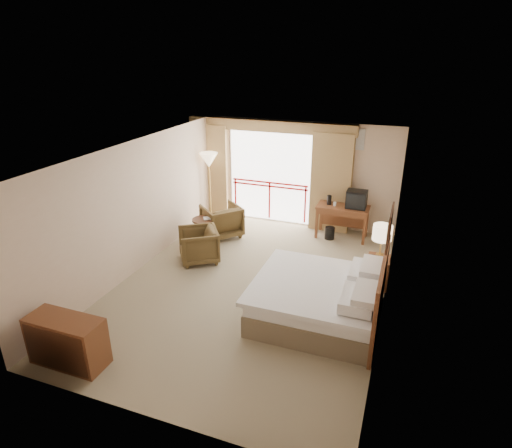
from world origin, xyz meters
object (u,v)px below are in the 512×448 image
at_px(armchair_near, 199,260).
at_px(floor_lamp, 209,163).
at_px(table_lamp, 382,233).
at_px(nightstand, 377,272).
at_px(bed, 321,299).
at_px(desk, 343,212).
at_px(side_table, 204,226).
at_px(armchair_far, 222,235).
at_px(tv, 357,199).
at_px(wastebasket, 330,233).
at_px(dresser, 67,341).

height_order(armchair_near, floor_lamp, floor_lamp).
relative_size(table_lamp, floor_lamp, 0.35).
distance_m(nightstand, floor_lamp, 5.17).
bearing_deg(bed, desk, 93.90).
bearing_deg(desk, bed, -87.63).
bearing_deg(nightstand, side_table, 168.70).
bearing_deg(armchair_far, armchair_near, 44.85).
bearing_deg(nightstand, armchair_near, -178.41).
xyz_separation_m(table_lamp, floor_lamp, (-4.59, 1.95, 0.49)).
xyz_separation_m(tv, armchair_far, (-3.11, -0.94, -1.03)).
bearing_deg(wastebasket, tv, 19.65).
distance_m(armchair_near, side_table, 1.05).
bearing_deg(bed, armchair_far, 139.40).
bearing_deg(side_table, bed, -32.74).
bearing_deg(bed, wastebasket, 98.36).
height_order(desk, floor_lamp, floor_lamp).
height_order(armchair_far, dresser, dresser).
bearing_deg(wastebasket, bed, -81.64).
distance_m(bed, wastebasket, 3.40).
height_order(armchair_near, side_table, side_table).
relative_size(nightstand, side_table, 1.01).
bearing_deg(wastebasket, armchair_far, -163.86).
bearing_deg(dresser, armchair_far, 89.93).
distance_m(wastebasket, side_table, 3.07).
distance_m(nightstand, desk, 2.41).
distance_m(bed, nightstand, 1.69).
relative_size(table_lamp, side_table, 1.09).
distance_m(wastebasket, dresser, 6.41).
height_order(side_table, floor_lamp, floor_lamp).
height_order(tv, dresser, tv).
relative_size(desk, side_table, 2.10).
height_order(armchair_far, side_table, side_table).
relative_size(desk, armchair_near, 1.52).
distance_m(bed, side_table, 3.92).
xyz_separation_m(floor_lamp, dresser, (0.53, -5.91, -1.21)).
relative_size(desk, dresser, 1.09).
bearing_deg(table_lamp, floor_lamp, 156.93).
bearing_deg(desk, dresser, -117.92).
bearing_deg(tv, armchair_near, -124.45).
bearing_deg(side_table, floor_lamp, 109.38).
relative_size(wastebasket, side_table, 0.50).
distance_m(side_table, floor_lamp, 1.87).
xyz_separation_m(table_lamp, armchair_near, (-3.78, -0.32, -1.10)).
bearing_deg(armchair_far, table_lamp, 115.55).
relative_size(tv, side_table, 0.80).
bearing_deg(floor_lamp, side_table, -70.62).
bearing_deg(nightstand, dresser, -138.58).
bearing_deg(armchair_far, dresser, 39.12).
bearing_deg(nightstand, floor_lamp, 153.95).
relative_size(armchair_far, dresser, 0.77).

